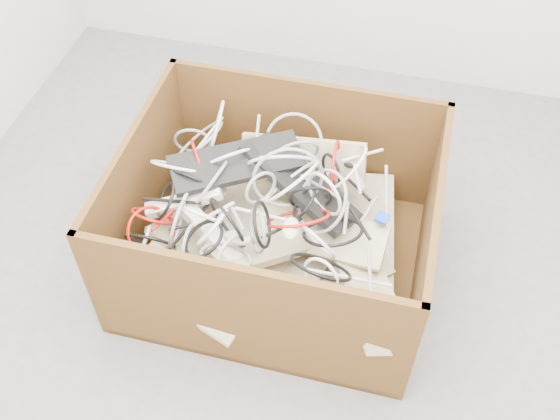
% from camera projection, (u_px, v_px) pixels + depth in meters
% --- Properties ---
extents(ground, '(3.00, 3.00, 0.00)m').
position_uv_depth(ground, '(286.00, 306.00, 2.49)').
color(ground, '#555557').
rests_on(ground, ground).
extents(room_shell, '(3.04, 3.04, 2.50)m').
position_uv_depth(room_shell, '(289.00, 11.00, 1.55)').
color(room_shell, '#BAB5AC').
rests_on(room_shell, ground).
extents(cardboard_box, '(1.09, 0.90, 0.56)m').
position_uv_depth(cardboard_box, '(275.00, 240.00, 2.51)').
color(cardboard_box, '#39270E').
rests_on(cardboard_box, ground).
extents(keyboard_pile, '(1.01, 0.81, 0.37)m').
position_uv_depth(keyboard_pile, '(285.00, 224.00, 2.39)').
color(keyboard_pile, '#C7BB8C').
rests_on(keyboard_pile, cardboard_box).
extents(mice_scatter, '(0.60, 0.66, 0.20)m').
position_uv_depth(mice_scatter, '(285.00, 210.00, 2.33)').
color(mice_scatter, '#BDB198').
rests_on(mice_scatter, keyboard_pile).
extents(power_strip_left, '(0.28, 0.15, 0.11)m').
position_uv_depth(power_strip_left, '(184.00, 201.00, 2.33)').
color(power_strip_left, white).
rests_on(power_strip_left, keyboard_pile).
extents(power_strip_right, '(0.26, 0.19, 0.09)m').
position_uv_depth(power_strip_right, '(212.00, 235.00, 2.28)').
color(power_strip_right, white).
rests_on(power_strip_right, keyboard_pile).
extents(vga_plug, '(0.06, 0.05, 0.03)m').
position_uv_depth(vga_plug, '(382.00, 218.00, 2.30)').
color(vga_plug, blue).
rests_on(vga_plug, keyboard_pile).
extents(cable_tangle, '(0.98, 0.88, 0.45)m').
position_uv_depth(cable_tangle, '(251.00, 194.00, 2.32)').
color(cable_tangle, silver).
rests_on(cable_tangle, keyboard_pile).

